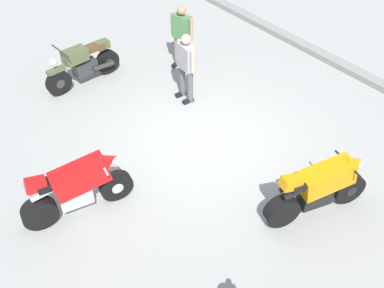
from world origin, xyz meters
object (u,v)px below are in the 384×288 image
motorcycle_red_sportbike (77,187)px  person_in_green_shirt (182,34)px  motorcycle_olive_vintage (83,65)px  person_in_gray_shirt (186,64)px  motorcycle_orange_sportbike (320,187)px

motorcycle_red_sportbike → person_in_green_shirt: person_in_green_shirt is taller
person_in_green_shirt → motorcycle_olive_vintage: bearing=-38.6°
person_in_green_shirt → person_in_gray_shirt: person_in_green_shirt is taller
person_in_gray_shirt → motorcycle_orange_sportbike: bearing=90.4°
person_in_green_shirt → person_in_gray_shirt: 1.37m
motorcycle_orange_sportbike → person_in_gray_shirt: person_in_gray_shirt is taller
motorcycle_red_sportbike → person_in_green_shirt: size_ratio=1.20×
motorcycle_olive_vintage → motorcycle_red_sportbike: size_ratio=1.00×
motorcycle_olive_vintage → person_in_green_shirt: size_ratio=1.20×
motorcycle_orange_sportbike → person_in_green_shirt: bearing=94.6°
person_in_green_shirt → person_in_gray_shirt: bearing=39.0°
motorcycle_red_sportbike → motorcycle_orange_sportbike: 4.07m
motorcycle_olive_vintage → motorcycle_red_sportbike: 4.08m
motorcycle_olive_vintage → motorcycle_orange_sportbike: size_ratio=1.02×
person_in_green_shirt → motorcycle_orange_sportbike: bearing=60.9°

